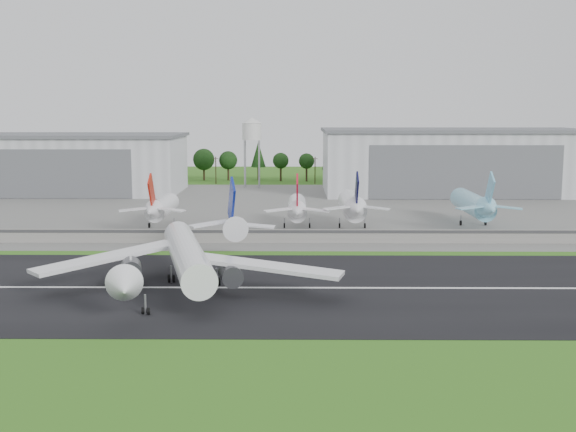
{
  "coord_description": "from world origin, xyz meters",
  "views": [
    {
      "loc": [
        12.88,
        -118.73,
        32.25
      ],
      "look_at": [
        11.46,
        40.0,
        9.0
      ],
      "focal_mm": 45.0,
      "sensor_mm": 36.0,
      "label": 1
    }
  ],
  "objects_px": {
    "main_airliner": "(186,262)",
    "parked_jet_red_b": "(297,208)",
    "parked_jet_navy": "(353,206)",
    "parked_jet_skyblue": "(475,204)",
    "parked_jet_red_a": "(160,208)"
  },
  "relations": [
    {
      "from": "parked_jet_navy",
      "to": "parked_jet_red_b",
      "type": "bearing_deg",
      "value": -179.69
    },
    {
      "from": "main_airliner",
      "to": "parked_jet_navy",
      "type": "distance_m",
      "value": 75.92
    },
    {
      "from": "parked_jet_red_a",
      "to": "parked_jet_navy",
      "type": "distance_m",
      "value": 52.7
    },
    {
      "from": "parked_jet_navy",
      "to": "parked_jet_skyblue",
      "type": "height_order",
      "value": "parked_jet_navy"
    },
    {
      "from": "parked_jet_navy",
      "to": "parked_jet_skyblue",
      "type": "bearing_deg",
      "value": 8.21
    },
    {
      "from": "main_airliner",
      "to": "parked_jet_red_b",
      "type": "distance_m",
      "value": 69.98
    },
    {
      "from": "parked_jet_red_b",
      "to": "parked_jet_skyblue",
      "type": "xyz_separation_m",
      "value": [
        49.84,
        5.07,
        0.35
      ]
    },
    {
      "from": "parked_jet_navy",
      "to": "parked_jet_red_a",
      "type": "bearing_deg",
      "value": -179.92
    },
    {
      "from": "parked_jet_red_a",
      "to": "parked_jet_skyblue",
      "type": "bearing_deg",
      "value": 3.32
    },
    {
      "from": "parked_jet_red_b",
      "to": "parked_jet_navy",
      "type": "bearing_deg",
      "value": 0.31
    },
    {
      "from": "parked_jet_navy",
      "to": "parked_jet_skyblue",
      "type": "distance_m",
      "value": 34.94
    },
    {
      "from": "main_airliner",
      "to": "parked_jet_red_a",
      "type": "bearing_deg",
      "value": -89.04
    },
    {
      "from": "main_airliner",
      "to": "parked_jet_red_b",
      "type": "xyz_separation_m",
      "value": [
        20.38,
        66.94,
        1.0
      ]
    },
    {
      "from": "parked_jet_red_b",
      "to": "parked_jet_skyblue",
      "type": "bearing_deg",
      "value": 5.81
    },
    {
      "from": "parked_jet_red_a",
      "to": "parked_jet_red_b",
      "type": "relative_size",
      "value": 1.0
    }
  ]
}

